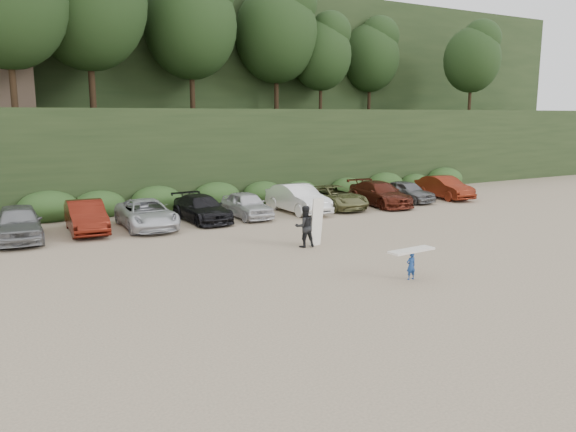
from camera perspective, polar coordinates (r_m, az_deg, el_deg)
ground at (r=22.11m, az=4.04°, el=-4.50°), size 120.00×120.00×0.00m
hillside_backdrop at (r=55.25m, az=-17.89°, el=15.59°), size 90.00×41.50×28.00m
parked_cars at (r=29.38m, az=-12.80°, el=0.45°), size 39.71×5.92×1.64m
child_surfer at (r=19.81m, az=12.41°, el=-4.29°), size 1.81×0.61×1.07m
adult_surfer at (r=24.07m, az=1.81°, el=-1.03°), size 1.36×0.81×2.12m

